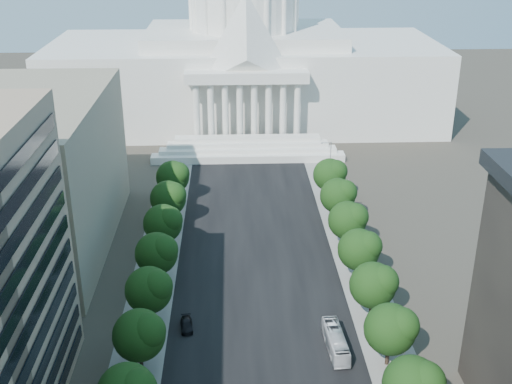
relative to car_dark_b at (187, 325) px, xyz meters
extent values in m
cube|color=black|center=(12.09, 19.96, -0.66)|extent=(30.00, 260.00, 0.01)
cube|color=gray|center=(-6.91, 19.96, -0.66)|extent=(8.00, 260.00, 0.02)
cube|color=gray|center=(31.09, 19.96, -0.66)|extent=(8.00, 260.00, 0.02)
cube|color=white|center=(12.09, 114.96, 11.84)|extent=(120.00, 50.00, 25.00)
cube|color=white|center=(12.09, 114.96, 26.34)|extent=(60.00, 40.00, 4.00)
cube|color=white|center=(12.09, 87.96, 19.84)|extent=(34.00, 8.00, 3.00)
cylinder|color=white|center=(12.09, 114.96, 36.34)|extent=(32.00, 32.00, 16.00)
cube|color=gray|center=(-35.91, 29.96, 14.34)|extent=(38.00, 52.00, 30.00)
cylinder|color=#33261C|center=(-5.91, -10.04, 0.81)|extent=(0.56, 0.56, 2.94)
sphere|color=black|center=(-5.91, -10.04, 5.51)|extent=(7.60, 7.60, 7.60)
sphere|color=black|center=(-4.58, -10.80, 6.65)|extent=(5.32, 5.32, 5.32)
cylinder|color=#33261C|center=(-5.91, 1.96, 0.81)|extent=(0.56, 0.56, 2.94)
sphere|color=black|center=(-5.91, 1.96, 5.51)|extent=(7.60, 7.60, 7.60)
sphere|color=black|center=(-4.58, 1.20, 6.65)|extent=(5.32, 5.32, 5.32)
cylinder|color=#33261C|center=(-5.91, 13.96, 0.81)|extent=(0.56, 0.56, 2.94)
sphere|color=black|center=(-5.91, 13.96, 5.51)|extent=(7.60, 7.60, 7.60)
sphere|color=black|center=(-4.58, 13.20, 6.65)|extent=(5.32, 5.32, 5.32)
cylinder|color=#33261C|center=(-5.91, 25.96, 0.81)|extent=(0.56, 0.56, 2.94)
sphere|color=black|center=(-5.91, 25.96, 5.51)|extent=(7.60, 7.60, 7.60)
sphere|color=black|center=(-4.58, 25.20, 6.65)|extent=(5.32, 5.32, 5.32)
cylinder|color=#33261C|center=(-5.91, 37.96, 0.81)|extent=(0.56, 0.56, 2.94)
sphere|color=black|center=(-5.91, 37.96, 5.51)|extent=(7.60, 7.60, 7.60)
sphere|color=black|center=(-4.58, 37.20, 6.65)|extent=(5.32, 5.32, 5.32)
cylinder|color=#33261C|center=(-5.91, 49.96, 0.81)|extent=(0.56, 0.56, 2.94)
sphere|color=black|center=(-5.91, 49.96, 5.51)|extent=(7.60, 7.60, 7.60)
sphere|color=black|center=(-4.58, 49.20, 6.65)|extent=(5.32, 5.32, 5.32)
sphere|color=black|center=(31.42, -22.80, 6.65)|extent=(5.32, 5.32, 5.32)
cylinder|color=#33261C|center=(30.09, -10.04, 0.81)|extent=(0.56, 0.56, 2.94)
sphere|color=black|center=(30.09, -10.04, 5.51)|extent=(7.60, 7.60, 7.60)
sphere|color=black|center=(31.42, -10.80, 6.65)|extent=(5.32, 5.32, 5.32)
cylinder|color=#33261C|center=(30.09, 1.96, 0.81)|extent=(0.56, 0.56, 2.94)
sphere|color=black|center=(30.09, 1.96, 5.51)|extent=(7.60, 7.60, 7.60)
sphere|color=black|center=(31.42, 1.20, 6.65)|extent=(5.32, 5.32, 5.32)
cylinder|color=#33261C|center=(30.09, 13.96, 0.81)|extent=(0.56, 0.56, 2.94)
sphere|color=black|center=(30.09, 13.96, 5.51)|extent=(7.60, 7.60, 7.60)
sphere|color=black|center=(31.42, 13.20, 6.65)|extent=(5.32, 5.32, 5.32)
cylinder|color=#33261C|center=(30.09, 25.96, 0.81)|extent=(0.56, 0.56, 2.94)
sphere|color=black|center=(30.09, 25.96, 5.51)|extent=(7.60, 7.60, 7.60)
sphere|color=black|center=(31.42, 25.20, 6.65)|extent=(5.32, 5.32, 5.32)
cylinder|color=#33261C|center=(30.09, 37.96, 0.81)|extent=(0.56, 0.56, 2.94)
sphere|color=black|center=(30.09, 37.96, 5.51)|extent=(7.60, 7.60, 7.60)
sphere|color=black|center=(31.42, 37.20, 6.65)|extent=(5.32, 5.32, 5.32)
cylinder|color=#33261C|center=(30.09, 49.96, 0.81)|extent=(0.56, 0.56, 2.94)
sphere|color=black|center=(30.09, 49.96, 5.51)|extent=(7.60, 7.60, 7.60)
sphere|color=black|center=(31.42, 49.20, 6.65)|extent=(5.32, 5.32, 5.32)
cylinder|color=gray|center=(32.59, -10.04, 3.84)|extent=(0.18, 0.18, 9.00)
cylinder|color=gray|center=(31.39, -10.04, 8.14)|extent=(2.40, 0.14, 0.14)
sphere|color=gray|center=(30.29, -10.04, 8.04)|extent=(0.44, 0.44, 0.44)
cylinder|color=gray|center=(32.59, 14.96, 3.84)|extent=(0.18, 0.18, 9.00)
cylinder|color=gray|center=(31.39, 14.96, 8.14)|extent=(2.40, 0.14, 0.14)
sphere|color=gray|center=(30.29, 14.96, 8.04)|extent=(0.44, 0.44, 0.44)
cylinder|color=gray|center=(32.59, 39.96, 3.84)|extent=(0.18, 0.18, 9.00)
cylinder|color=gray|center=(31.39, 39.96, 8.14)|extent=(2.40, 0.14, 0.14)
sphere|color=gray|center=(30.29, 39.96, 8.04)|extent=(0.44, 0.44, 0.44)
cylinder|color=gray|center=(32.59, 64.96, 3.84)|extent=(0.18, 0.18, 9.00)
cylinder|color=gray|center=(31.39, 64.96, 8.14)|extent=(2.40, 0.14, 0.14)
sphere|color=gray|center=(30.29, 64.96, 8.04)|extent=(0.44, 0.44, 0.44)
imported|color=black|center=(0.00, 0.00, 0.00)|extent=(2.36, 4.76, 1.33)
imported|color=silver|center=(23.02, -6.28, 0.79)|extent=(3.01, 10.55, 2.91)
camera|label=1|loc=(7.69, -86.18, 60.29)|focal=45.00mm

